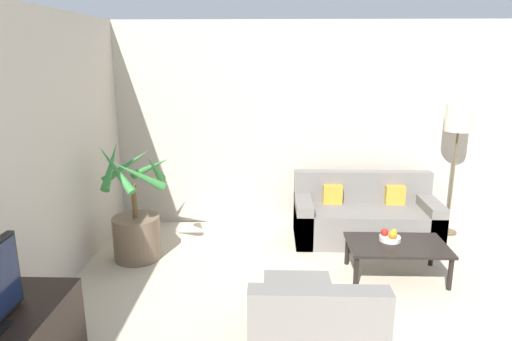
% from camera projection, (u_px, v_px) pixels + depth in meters
% --- Properties ---
extents(wall_back, '(8.09, 0.06, 2.70)m').
position_uv_depth(wall_back, '(362.00, 127.00, 6.01)').
color(wall_back, '#BCB2A3').
rests_on(wall_back, ground_plane).
extents(potted_palm, '(0.84, 0.85, 1.35)m').
position_uv_depth(potted_palm, '(136.00, 223.00, 5.15)').
color(potted_palm, brown).
rests_on(potted_palm, ground_plane).
extents(sofa_loveseat, '(1.75, 0.77, 0.82)m').
position_uv_depth(sofa_loveseat, '(365.00, 218.00, 5.73)').
color(sofa_loveseat, slate).
rests_on(sofa_loveseat, ground_plane).
extents(floor_lamp, '(0.33, 0.33, 1.69)m').
position_uv_depth(floor_lamp, '(459.00, 124.00, 5.63)').
color(floor_lamp, brown).
rests_on(floor_lamp, ground_plane).
extents(coffee_table, '(1.02, 0.63, 0.37)m').
position_uv_depth(coffee_table, '(397.00, 248.00, 4.75)').
color(coffee_table, black).
rests_on(coffee_table, ground_plane).
extents(fruit_bowl, '(0.22, 0.22, 0.05)m').
position_uv_depth(fruit_bowl, '(390.00, 239.00, 4.81)').
color(fruit_bowl, beige).
rests_on(fruit_bowl, coffee_table).
extents(apple_red, '(0.08, 0.08, 0.08)m').
position_uv_depth(apple_red, '(385.00, 232.00, 4.82)').
color(apple_red, red).
rests_on(apple_red, fruit_bowl).
extents(apple_green, '(0.07, 0.07, 0.07)m').
position_uv_depth(apple_green, '(394.00, 232.00, 4.84)').
color(apple_green, olive).
rests_on(apple_green, fruit_bowl).
extents(orange_fruit, '(0.09, 0.09, 0.09)m').
position_uv_depth(orange_fruit, '(393.00, 235.00, 4.74)').
color(orange_fruit, orange).
rests_on(orange_fruit, fruit_bowl).
extents(ottoman, '(0.59, 0.50, 0.34)m').
position_uv_depth(ottoman, '(297.00, 301.00, 4.01)').
color(ottoman, slate).
rests_on(ottoman, ground_plane).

